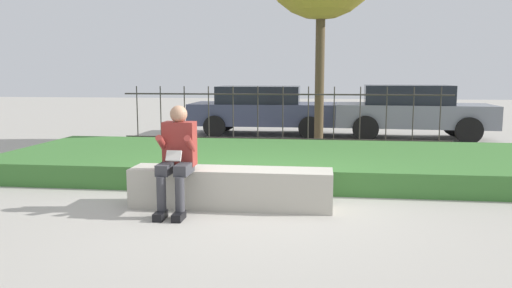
{
  "coord_description": "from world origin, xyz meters",
  "views": [
    {
      "loc": [
        0.81,
        -6.05,
        1.65
      ],
      "look_at": [
        -0.13,
        1.21,
        0.64
      ],
      "focal_mm": 35.0,
      "sensor_mm": 36.0,
      "label": 1
    }
  ],
  "objects_px": {
    "stone_bench": "(231,190)",
    "car_parked_center": "(263,109)",
    "person_seated_reader": "(177,154)",
    "car_parked_right": "(411,110)"
  },
  "relations": [
    {
      "from": "stone_bench",
      "to": "car_parked_center",
      "type": "distance_m",
      "value": 7.88
    },
    {
      "from": "person_seated_reader",
      "to": "car_parked_center",
      "type": "bearing_deg",
      "value": 89.24
    },
    {
      "from": "person_seated_reader",
      "to": "car_parked_right",
      "type": "relative_size",
      "value": 0.32
    },
    {
      "from": "car_parked_center",
      "to": "stone_bench",
      "type": "bearing_deg",
      "value": -87.31
    },
    {
      "from": "stone_bench",
      "to": "car_parked_center",
      "type": "xyz_separation_m",
      "value": [
        -0.49,
        7.85,
        0.5
      ]
    },
    {
      "from": "stone_bench",
      "to": "car_parked_center",
      "type": "height_order",
      "value": "car_parked_center"
    },
    {
      "from": "person_seated_reader",
      "to": "car_parked_center",
      "type": "distance_m",
      "value": 8.14
    },
    {
      "from": "stone_bench",
      "to": "car_parked_center",
      "type": "bearing_deg",
      "value": 93.6
    },
    {
      "from": "person_seated_reader",
      "to": "car_parked_right",
      "type": "height_order",
      "value": "car_parked_right"
    },
    {
      "from": "stone_bench",
      "to": "person_seated_reader",
      "type": "relative_size",
      "value": 1.96
    }
  ]
}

